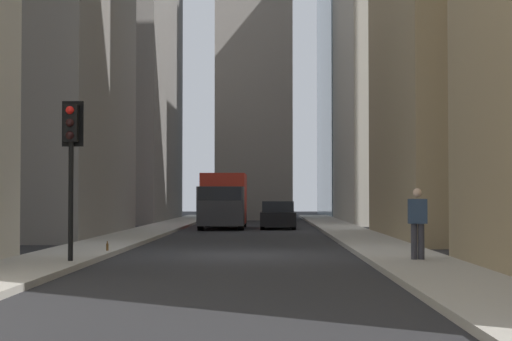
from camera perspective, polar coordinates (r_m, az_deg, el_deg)
name	(u,v)px	position (r m, az deg, el deg)	size (l,w,h in m)	color
ground_plane	(236,255)	(24.48, -1.35, -5.66)	(135.00, 135.00, 0.00)	#262628
sidewalk_right	(79,252)	(25.06, -11.73, -5.38)	(90.00, 2.20, 0.14)	#A8A399
sidewalk_left	(394,253)	(24.72, 9.18, -5.44)	(90.00, 2.20, 0.14)	#A8A399
building_left_far	(420,54)	(55.75, 10.92, 7.65)	(15.31, 10.00, 21.43)	#B7B2A5
building_right_far	(96,21)	(58.65, -10.66, 9.80)	(16.18, 10.50, 26.70)	gray
delivery_truck	(223,200)	(43.97, -2.20, -2.00)	(6.46, 2.25, 2.84)	red
sedan_black	(278,216)	(43.71, 1.46, -3.05)	(4.30, 1.78, 1.42)	black
traffic_light_foreground	(71,143)	(20.88, -12.26, 1.82)	(0.43, 0.52, 3.84)	black
pedestrian	(418,220)	(21.21, 10.75, -3.30)	(0.26, 0.44, 1.74)	#33333D
discarded_bottle	(107,247)	(24.56, -9.91, -5.04)	(0.07, 0.07, 0.27)	brown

